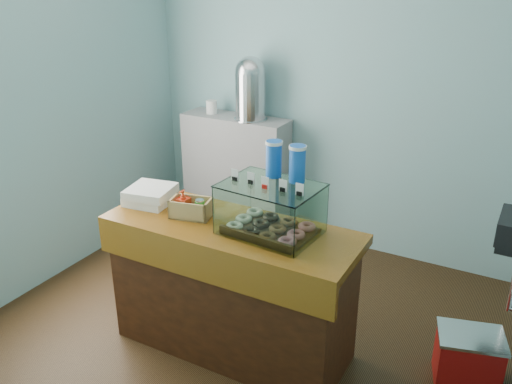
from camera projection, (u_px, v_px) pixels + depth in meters
The scene contains 9 objects.
ground at pixel (251, 325), 3.85m from camera, with size 3.50×3.50×0.00m, color black.
room_shell at pixel (255, 86), 3.18m from camera, with size 3.54×3.04×2.82m.
counter at pixel (232, 288), 3.46m from camera, with size 1.60×0.60×0.90m.
back_shelf at pixel (236, 174), 5.10m from camera, with size 1.00×0.32×1.10m, color gray.
display_case at pixel (274, 204), 3.17m from camera, with size 0.59×0.45×0.52m.
condiment_crate at pixel (190, 207), 3.39m from camera, with size 0.28×0.20×0.17m.
pastry_boxes at pixel (151, 195), 3.59m from camera, with size 0.33×0.33×0.11m.
coffee_urn at pixel (251, 87), 4.69m from camera, with size 0.30×0.30×0.55m.
red_cooler at pixel (468, 358), 3.27m from camera, with size 0.45×0.38×0.34m.
Camera 1 is at (1.56, -2.77, 2.36)m, focal length 38.00 mm.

